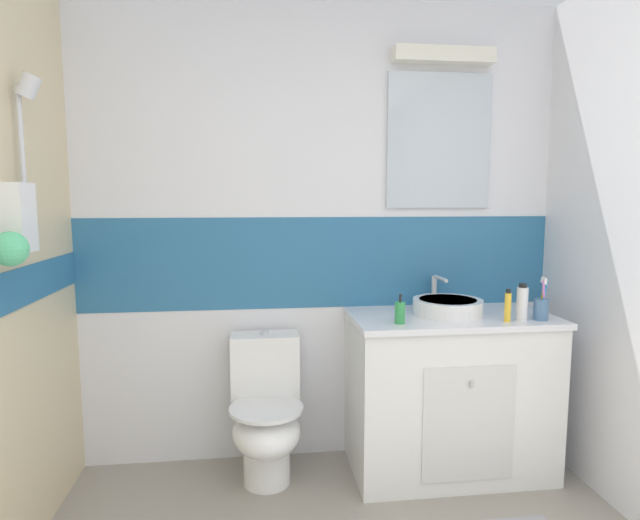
{
  "coord_description": "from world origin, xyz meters",
  "views": [
    {
      "loc": [
        -0.36,
        -0.4,
        1.45
      ],
      "look_at": [
        -0.08,
        1.86,
        1.18
      ],
      "focal_mm": 29.01,
      "sensor_mm": 36.0,
      "label": 1
    }
  ],
  "objects_px": {
    "sink_basin": "(447,306)",
    "toothpaste_tube_upright": "(508,306)",
    "soap_dispenser": "(400,312)",
    "toilet": "(266,414)",
    "shampoo_bottle_tall": "(522,303)",
    "toothbrush_cup": "(541,308)"
  },
  "relations": [
    {
      "from": "toilet",
      "to": "soap_dispenser",
      "type": "bearing_deg",
      "value": -15.06
    },
    {
      "from": "sink_basin",
      "to": "shampoo_bottle_tall",
      "type": "height_order",
      "value": "shampoo_bottle_tall"
    },
    {
      "from": "sink_basin",
      "to": "toothpaste_tube_upright",
      "type": "bearing_deg",
      "value": -40.49
    },
    {
      "from": "sink_basin",
      "to": "shampoo_bottle_tall",
      "type": "xyz_separation_m",
      "value": [
        0.32,
        -0.18,
        0.04
      ]
    },
    {
      "from": "toothbrush_cup",
      "to": "toothpaste_tube_upright",
      "type": "bearing_deg",
      "value": -174.71
    },
    {
      "from": "soap_dispenser",
      "to": "toothpaste_tube_upright",
      "type": "bearing_deg",
      "value": -3.61
    },
    {
      "from": "toilet",
      "to": "toothbrush_cup",
      "type": "xyz_separation_m",
      "value": [
        1.36,
        -0.19,
        0.56
      ]
    },
    {
      "from": "shampoo_bottle_tall",
      "to": "toothpaste_tube_upright",
      "type": "bearing_deg",
      "value": -166.88
    },
    {
      "from": "sink_basin",
      "to": "toilet",
      "type": "height_order",
      "value": "sink_basin"
    },
    {
      "from": "soap_dispenser",
      "to": "toothpaste_tube_upright",
      "type": "relative_size",
      "value": 0.9
    },
    {
      "from": "sink_basin",
      "to": "shampoo_bottle_tall",
      "type": "distance_m",
      "value": 0.36
    },
    {
      "from": "toothbrush_cup",
      "to": "shampoo_bottle_tall",
      "type": "xyz_separation_m",
      "value": [
        -0.1,
        0.0,
        0.03
      ]
    },
    {
      "from": "toilet",
      "to": "toothpaste_tube_upright",
      "type": "bearing_deg",
      "value": -9.98
    },
    {
      "from": "toothbrush_cup",
      "to": "toilet",
      "type": "bearing_deg",
      "value": 172.05
    },
    {
      "from": "toilet",
      "to": "toothpaste_tube_upright",
      "type": "height_order",
      "value": "toothpaste_tube_upright"
    },
    {
      "from": "soap_dispenser",
      "to": "shampoo_bottle_tall",
      "type": "height_order",
      "value": "shampoo_bottle_tall"
    },
    {
      "from": "sink_basin",
      "to": "toothbrush_cup",
      "type": "xyz_separation_m",
      "value": [
        0.42,
        -0.18,
        0.02
      ]
    },
    {
      "from": "sink_basin",
      "to": "toothpaste_tube_upright",
      "type": "distance_m",
      "value": 0.31
    },
    {
      "from": "toilet",
      "to": "toothbrush_cup",
      "type": "bearing_deg",
      "value": -7.95
    },
    {
      "from": "toothpaste_tube_upright",
      "to": "sink_basin",
      "type": "bearing_deg",
      "value": 139.51
    },
    {
      "from": "toilet",
      "to": "shampoo_bottle_tall",
      "type": "distance_m",
      "value": 1.41
    },
    {
      "from": "soap_dispenser",
      "to": "toothpaste_tube_upright",
      "type": "distance_m",
      "value": 0.53
    }
  ]
}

